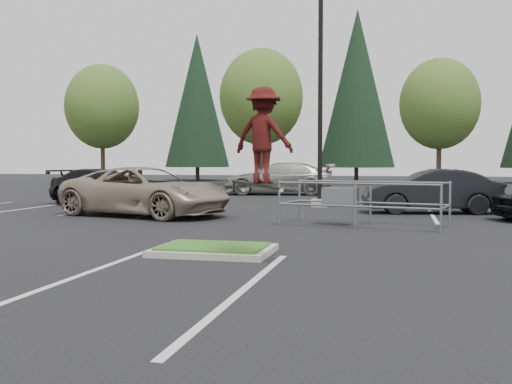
% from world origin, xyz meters
% --- Properties ---
extents(ground, '(120.00, 120.00, 0.00)m').
position_xyz_m(ground, '(0.00, 0.00, 0.00)').
color(ground, black).
rests_on(ground, ground).
extents(grass_median, '(2.20, 1.60, 0.16)m').
position_xyz_m(grass_median, '(0.00, 0.00, 0.08)').
color(grass_median, '#A3A197').
rests_on(grass_median, ground).
extents(stall_lines, '(22.62, 17.60, 0.01)m').
position_xyz_m(stall_lines, '(-1.35, 6.02, 0.00)').
color(stall_lines, silver).
rests_on(stall_lines, ground).
extents(light_pole, '(0.70, 0.60, 10.12)m').
position_xyz_m(light_pole, '(0.50, 12.00, 4.56)').
color(light_pole, '#A3A197').
rests_on(light_pole, ground).
extents(decid_a, '(5.44, 5.44, 8.91)m').
position_xyz_m(decid_a, '(-18.01, 30.03, 5.58)').
color(decid_a, '#38281C').
rests_on(decid_a, ground).
extents(decid_b, '(5.89, 5.89, 9.64)m').
position_xyz_m(decid_b, '(-6.01, 30.53, 6.04)').
color(decid_b, '#38281C').
rests_on(decid_b, ground).
extents(decid_c, '(5.12, 5.12, 8.38)m').
position_xyz_m(decid_c, '(5.99, 29.83, 5.25)').
color(decid_c, '#38281C').
rests_on(decid_c, ground).
extents(conif_a, '(5.72, 5.72, 13.00)m').
position_xyz_m(conif_a, '(-14.00, 40.00, 7.10)').
color(conif_a, '#38281C').
rests_on(conif_a, ground).
extents(conif_b, '(6.38, 6.38, 14.50)m').
position_xyz_m(conif_b, '(0.00, 40.50, 7.85)').
color(conif_b, '#38281C').
rests_on(conif_b, ground).
extents(cart_corral, '(4.56, 2.44, 1.23)m').
position_xyz_m(cart_corral, '(2.02, 5.57, 0.77)').
color(cart_corral, gray).
rests_on(cart_corral, ground).
extents(skateboarder, '(1.16, 0.85, 1.76)m').
position_xyz_m(skateboarder, '(1.20, -1.00, 2.18)').
color(skateboarder, black).
rests_on(skateboarder, ground).
extents(car_l_tan, '(6.14, 4.06, 1.57)m').
position_xyz_m(car_l_tan, '(-4.50, 7.00, 0.78)').
color(car_l_tan, gray).
rests_on(car_l_tan, ground).
extents(car_l_black, '(5.38, 3.74, 1.45)m').
position_xyz_m(car_l_black, '(-8.00, 10.72, 0.72)').
color(car_l_black, black).
rests_on(car_l_black, ground).
extents(car_r_charc, '(4.70, 2.31, 1.48)m').
position_xyz_m(car_r_charc, '(4.50, 10.12, 0.74)').
color(car_r_charc, black).
rests_on(car_r_charc, ground).
extents(car_far_silver, '(6.08, 3.29, 1.67)m').
position_xyz_m(car_far_silver, '(-2.59, 19.78, 0.84)').
color(car_far_silver, gray).
rests_on(car_far_silver, ground).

